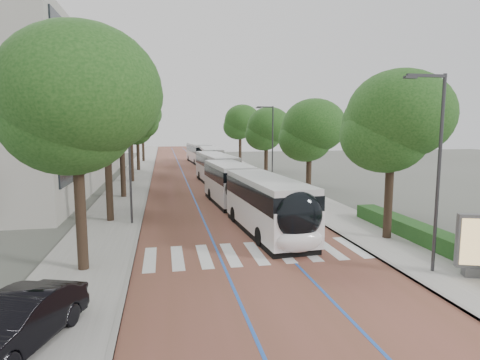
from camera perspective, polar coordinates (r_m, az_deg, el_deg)
The scene contains 22 objects.
ground at distance 18.70m, azimuth 2.38°, elevation -11.34°, with size 160.00×160.00×0.00m, color #51544C.
road at distance 57.68m, azimuth -6.75°, elevation 1.49°, with size 11.00×140.00×0.02m, color brown.
sidewalk_left at distance 57.63m, azimuth -14.21°, elevation 1.35°, with size 4.00×140.00×0.12m, color gray.
sidewalk_right at distance 58.68m, azimuth 0.57°, elevation 1.69°, with size 4.00×140.00×0.12m, color gray.
kerb_left at distance 57.55m, azimuth -12.33°, elevation 1.40°, with size 0.20×140.00×0.14m, color gray.
kerb_right at distance 58.34m, azimuth -1.26°, elevation 1.65°, with size 0.20×140.00×0.14m, color gray.
zebra_crossing at distance 19.66m, azimuth 2.28°, elevation -10.31°, with size 10.55×3.60×0.01m.
lane_line_left at distance 57.59m, azimuth -8.34°, elevation 1.46°, with size 0.12×126.00×0.01m, color blue.
lane_line_right at distance 57.81m, azimuth -5.17°, elevation 1.54°, with size 0.12×126.00×0.01m, color blue.
office_building at distance 47.77m, azimuth -29.96°, elevation 7.69°, with size 18.11×40.00×14.00m.
hedge at distance 22.38m, azimuth 25.93°, elevation -7.54°, with size 1.20×14.00×0.80m, color #164118.
streetlight_near at distance 17.84m, azimuth 26.07°, elevation 2.82°, with size 1.82×0.20×8.00m.
streetlight_far at distance 40.67m, azimuth 4.41°, elevation 5.79°, with size 1.82×0.20×8.00m.
lamp_post_left at distance 25.37m, azimuth -15.42°, elevation 2.91°, with size 0.14×0.14×8.00m, color #323235.
trees_left at distance 40.75m, azimuth -15.87°, elevation 8.68°, with size 6.44×61.24×10.26m.
trees_right at distance 40.87m, azimuth 5.94°, elevation 7.41°, with size 5.46×47.45×8.89m.
lead_bus at distance 26.47m, azimuth 1.17°, elevation -2.07°, with size 3.82×18.53×3.20m.
bus_queued_0 at distance 42.03m, azimuth -3.32°, elevation 1.49°, with size 3.29×12.53×3.20m.
bus_queued_1 at distance 55.44m, azimuth -4.15°, elevation 2.95°, with size 2.98×12.48×3.20m.
bus_queued_2 at distance 68.23m, azimuth -5.88°, elevation 3.79°, with size 3.34×12.54×3.20m.
ad_panel at distance 18.55m, azimuth 30.18°, elevation -7.87°, with size 1.26×0.71×2.53m.
parked_car at distance 12.85m, azimuth -28.96°, elevation -17.27°, with size 1.56×4.48×1.48m, color black.
Camera 1 is at (-4.08, -17.22, 6.05)m, focal length 30.00 mm.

